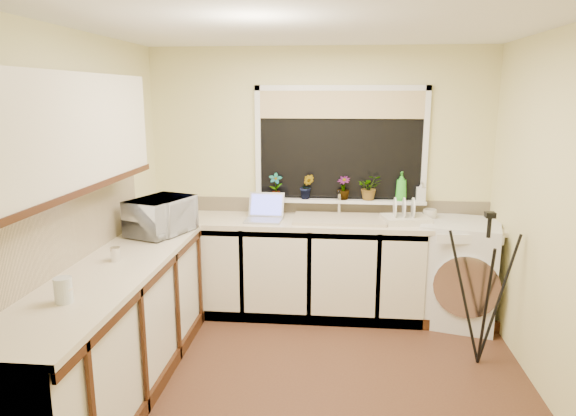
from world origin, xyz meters
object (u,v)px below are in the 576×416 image
Objects in this scene: steel_jar at (116,254)px; microwave at (161,216)px; plant_b at (307,187)px; glass_jug at (63,290)px; soap_bottle_clear at (421,191)px; plant_a at (276,186)px; dish_rack at (406,219)px; soap_bottle_green at (401,186)px; kettle at (157,225)px; cup_back at (430,215)px; cup_left at (65,295)px; laptop at (265,213)px; plant_c at (343,188)px; washing_machine at (458,272)px; tripod at (484,290)px; plant_d at (370,187)px.

steel_jar is 0.74m from microwave.
glass_jug is at bearing -117.98° from plant_b.
plant_a is at bearing -178.99° from soap_bottle_clear.
soap_bottle_green is at bearing 84.01° from dish_rack.
kettle is 0.40× the size of microwave.
cup_back is at bearing 20.03° from kettle.
cup_left is (-2.09, -2.02, 0.01)m from dish_rack.
laptop reaches higher than kettle.
steel_jar is at bearing -135.41° from plant_c.
laptop is at bearing 42.65° from kettle.
microwave is (-0.01, 0.14, 0.04)m from kettle.
cup_left is (-0.90, -2.25, -0.23)m from plant_a.
washing_machine is 7.19× the size of cup_back.
washing_machine is 1.84m from plant_a.
kettle is 1.66× the size of cup_back.
cup_back is at bearing 42.58° from cup_left.
plant_b reaches higher than dish_rack.
steel_jar is at bearing 91.65° from glass_jug.
microwave is at bearing 87.95° from cup_left.
washing_machine is 2.65m from microwave.
glass_jug is 0.03m from cup_left.
laptop is (-1.75, 0.01, 0.50)m from washing_machine.
cup_left is at bearing -162.03° from microwave.
soap_bottle_clear is at bearing 0.54° from plant_c.
tripod is 5.44× the size of plant_c.
cup_back is (-0.25, 0.13, 0.49)m from washing_machine.
washing_machine is 5.01× the size of soap_bottle_clear.
plant_a reaches higher than dish_rack.
glass_jug is 0.65× the size of plant_c.
washing_machine is 3.79× the size of plant_a.
soap_bottle_clear is at bearing 23.78° from kettle.
plant_b is (1.13, 0.94, 0.16)m from kettle.
plant_a is at bearing -179.15° from plant_b.
cup_back is (0.78, -0.14, -0.21)m from plant_c.
dish_rack is at bearing 98.57° from tripod.
kettle is at bearing -171.47° from dish_rack.
soap_bottle_clear is at bearing -49.50° from microwave.
tripod is 5.00× the size of plant_d.
glass_jug is 1.11× the size of cup_back.
soap_bottle_clear is at bearing 45.23° from glass_jug.
microwave is (0.08, 0.72, 0.10)m from steel_jar.
glass_jug is at bearing -178.10° from tripod.
soap_bottle_green is (2.02, 0.82, 0.14)m from microwave.
washing_machine is at bearing 37.85° from cup_left.
plant_b is 0.34m from plant_c.
plant_d is at bearing 18.16° from laptop.
plant_d reaches higher than dish_rack.
steel_jar is 1.97m from plant_b.
laptop is 0.87× the size of dish_rack.
dish_rack is at bearing -11.12° from plant_a.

